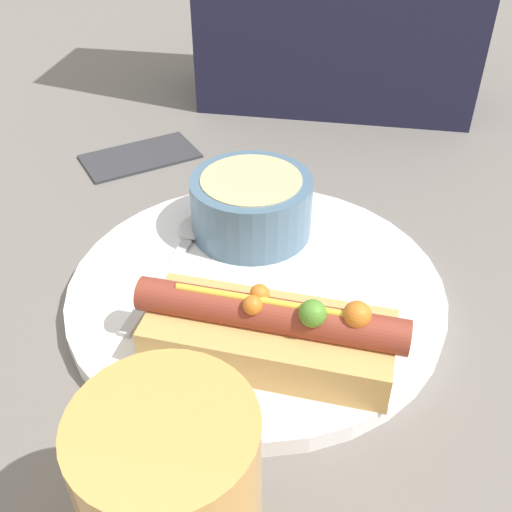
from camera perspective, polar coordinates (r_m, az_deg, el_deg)
name	(u,v)px	position (r m, az deg, el deg)	size (l,w,h in m)	color
ground_plane	(256,297)	(0.47, 0.00, -3.91)	(4.00, 4.00, 0.00)	slate
dinner_plate	(256,290)	(0.46, 0.00, -3.25)	(0.29, 0.29, 0.01)	white
hot_dog	(271,332)	(0.39, 1.40, -7.21)	(0.18, 0.07, 0.06)	tan
soup_bowl	(251,203)	(0.50, -0.45, 5.11)	(0.10, 0.10, 0.05)	slate
spoon	(186,241)	(0.50, -6.64, 1.43)	(0.04, 0.15, 0.01)	#B7B7BC
drinking_glass	(179,508)	(0.29, -7.35, -22.68)	(0.08, 0.08, 0.12)	#D8994C
napkin	(140,155)	(0.66, -10.99, 9.41)	(0.13, 0.13, 0.01)	#333338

